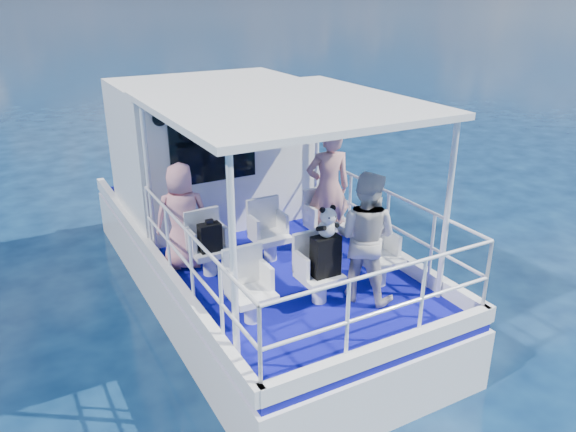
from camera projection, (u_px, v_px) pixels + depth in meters
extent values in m
plane|color=#071833|center=(277.00, 321.00, 8.05)|extent=(2000.00, 2000.00, 0.00)
cube|color=white|center=(248.00, 291.00, 8.86)|extent=(3.00, 7.00, 1.60)
cube|color=#0B0A8E|center=(247.00, 242.00, 8.54)|extent=(2.90, 6.90, 0.10)
cube|color=white|center=(211.00, 149.00, 9.16)|extent=(2.85, 2.00, 2.20)
cube|color=white|center=(283.00, 104.00, 6.70)|extent=(3.00, 3.20, 0.08)
cylinder|color=white|center=(233.00, 264.00, 5.31)|extent=(0.07, 0.07, 2.20)
cylinder|color=white|center=(447.00, 214.00, 6.51)|extent=(0.07, 0.07, 2.20)
cylinder|color=white|center=(148.00, 180.00, 7.67)|extent=(0.07, 0.07, 2.20)
cylinder|color=white|center=(317.00, 154.00, 8.87)|extent=(0.07, 0.07, 2.20)
cube|color=white|center=(210.00, 261.00, 7.40)|extent=(0.48, 0.46, 0.38)
cube|color=white|center=(270.00, 247.00, 7.80)|extent=(0.48, 0.46, 0.38)
cube|color=white|center=(325.00, 234.00, 8.20)|extent=(0.48, 0.46, 0.38)
cube|color=white|center=(252.00, 306.00, 6.34)|extent=(0.48, 0.46, 0.38)
cube|color=white|center=(319.00, 287.00, 6.74)|extent=(0.48, 0.46, 0.38)
cube|color=white|center=(379.00, 271.00, 7.14)|extent=(0.48, 0.46, 0.38)
imported|color=pink|center=(182.00, 217.00, 7.42)|extent=(0.63, 0.53, 1.45)
imported|color=#D38D88|center=(328.00, 188.00, 7.98)|extent=(0.74, 0.58, 1.78)
imported|color=silver|center=(365.00, 237.00, 6.62)|extent=(0.95, 0.99, 1.61)
cube|color=black|center=(210.00, 237.00, 7.19)|extent=(0.28, 0.16, 0.37)
cube|color=black|center=(326.00, 256.00, 6.55)|extent=(0.33, 0.19, 0.50)
cube|color=black|center=(209.00, 222.00, 7.11)|extent=(0.10, 0.06, 0.06)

